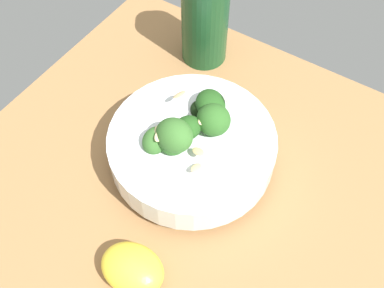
# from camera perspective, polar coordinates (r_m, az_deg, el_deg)

# --- Properties ---
(ground_plane) EXTENTS (0.57, 0.57, 0.04)m
(ground_plane) POSITION_cam_1_polar(r_m,az_deg,el_deg) (0.58, -0.85, -6.59)
(ground_plane) COLOR #996D42
(bowl_of_broccoli) EXTENTS (0.21, 0.21, 0.10)m
(bowl_of_broccoli) POSITION_cam_1_polar(r_m,az_deg,el_deg) (0.55, -0.02, -0.02)
(bowl_of_broccoli) COLOR white
(bowl_of_broccoli) RESTS_ON ground_plane
(lemon_wedge) EXTENTS (0.06, 0.08, 0.04)m
(lemon_wedge) POSITION_cam_1_polar(r_m,az_deg,el_deg) (0.51, -7.58, -15.42)
(lemon_wedge) COLOR yellow
(lemon_wedge) RESTS_ON ground_plane
(bottle_tall) EXTENTS (0.07, 0.07, 0.15)m
(bottle_tall) POSITION_cam_1_polar(r_m,az_deg,el_deg) (0.66, 1.66, 15.68)
(bottle_tall) COLOR #194723
(bottle_tall) RESTS_ON ground_plane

